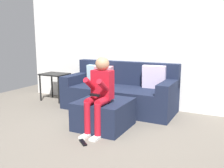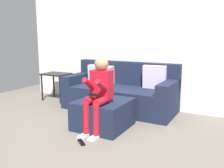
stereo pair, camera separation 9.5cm
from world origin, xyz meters
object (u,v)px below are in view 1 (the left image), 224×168
(ottoman, at_px, (104,114))
(remote_near_ottoman, at_px, (83,143))
(couch_sectional, at_px, (120,93))
(person_seated, at_px, (100,90))
(side_table, at_px, (55,78))

(ottoman, height_order, remote_near_ottoman, ottoman)
(couch_sectional, bearing_deg, person_seated, -78.75)
(person_seated, height_order, side_table, person_seated)
(ottoman, bearing_deg, person_seated, -80.15)
(person_seated, height_order, remote_near_ottoman, person_seated)
(couch_sectional, distance_m, person_seated, 1.26)
(ottoman, relative_size, person_seated, 0.71)
(couch_sectional, distance_m, ottoman, 1.04)
(couch_sectional, relative_size, remote_near_ottoman, 10.82)
(ottoman, height_order, person_seated, person_seated)
(side_table, height_order, remote_near_ottoman, side_table)
(ottoman, distance_m, remote_near_ottoman, 0.69)
(couch_sectional, height_order, side_table, couch_sectional)
(ottoman, xyz_separation_m, remote_near_ottoman, (0.04, -0.66, -0.21))
(ottoman, xyz_separation_m, person_seated, (0.03, -0.19, 0.42))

